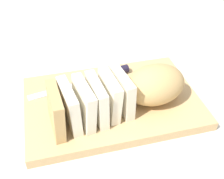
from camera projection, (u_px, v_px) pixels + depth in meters
The scene contains 6 objects.
ground_plane at pixel (112, 106), 0.72m from camera, with size 3.00×3.00×0.00m, color beige.
cutting_board at pixel (112, 102), 0.72m from camera, with size 0.44×0.29×0.02m, color tan.
bread_loaf at pixel (126, 92), 0.65m from camera, with size 0.34×0.15×0.10m.
bread_knife at pixel (105, 75), 0.77m from camera, with size 0.28×0.07×0.02m.
crumb_near_knife at pixel (149, 92), 0.72m from camera, with size 0.01×0.01×0.01m, color tan.
crumb_near_loaf at pixel (121, 85), 0.75m from camera, with size 0.00×0.00×0.00m, color tan.
Camera 1 is at (0.13, 0.52, 0.49)m, focal length 44.74 mm.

